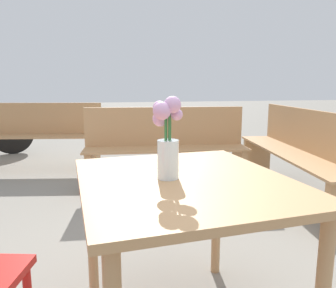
% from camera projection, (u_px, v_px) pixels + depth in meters
% --- Properties ---
extents(table_front, '(0.89, 0.99, 0.71)m').
position_uv_depth(table_front, '(184.00, 201.00, 1.33)').
color(table_front, tan).
rests_on(table_front, ground_plane).
extents(flower_vase, '(0.12, 0.13, 0.33)m').
position_uv_depth(flower_vase, '(167.00, 140.00, 1.27)').
color(flower_vase, silver).
rests_on(flower_vase, table_front).
extents(bench_near, '(0.63, 1.98, 0.85)m').
position_uv_depth(bench_near, '(299.00, 149.00, 3.10)').
color(bench_near, tan).
rests_on(bench_near, ground_plane).
extents(bench_middle, '(1.68, 0.54, 0.85)m').
position_uv_depth(bench_middle, '(166.00, 145.00, 3.37)').
color(bench_middle, tan).
rests_on(bench_middle, ground_plane).
extents(bench_far, '(1.92, 0.68, 0.85)m').
position_uv_depth(bench_far, '(27.00, 133.00, 4.20)').
color(bench_far, tan).
rests_on(bench_far, ground_plane).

